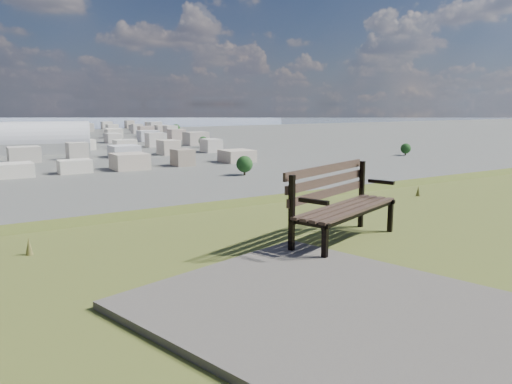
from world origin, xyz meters
TOP-DOWN VIEW (x-y plane):
  - park_bench at (-0.73, 1.68)m, footprint 1.77×1.10m
  - gravel_patch at (-2.03, -0.19)m, footprint 3.30×4.03m
  - arena at (36.56, 292.10)m, footprint 57.56×34.50m

SIDE VIEW (x-z plane):
  - arena at x=36.56m, z-range -6.00..16.70m
  - gravel_patch at x=-2.03m, z-range 25.00..25.07m
  - park_bench at x=-0.73m, z-range 25.06..25.94m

